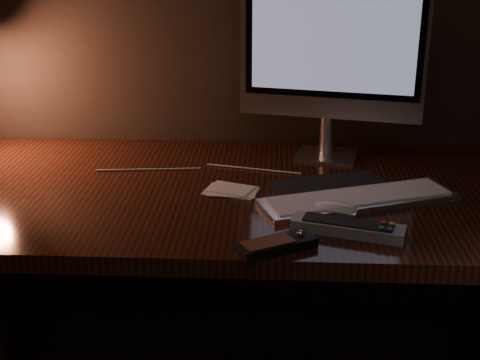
{
  "coord_description": "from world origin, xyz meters",
  "views": [
    {
      "loc": [
        0.07,
        0.36,
        1.33
      ],
      "look_at": [
        0.0,
        1.73,
        0.81
      ],
      "focal_mm": 50.0,
      "sensor_mm": 36.0,
      "label": 1
    }
  ],
  "objects_px": {
    "tv_remote": "(348,227)",
    "desk": "(243,224)",
    "media_remote": "(276,244)",
    "keyboard": "(359,199)",
    "mouse": "(336,209)",
    "monitor": "(332,46)"
  },
  "relations": [
    {
      "from": "tv_remote",
      "to": "keyboard",
      "type": "bearing_deg",
      "value": 92.57
    },
    {
      "from": "media_remote",
      "to": "tv_remote",
      "type": "height_order",
      "value": "same"
    },
    {
      "from": "desk",
      "to": "tv_remote",
      "type": "height_order",
      "value": "tv_remote"
    },
    {
      "from": "tv_remote",
      "to": "desk",
      "type": "bearing_deg",
      "value": 142.39
    },
    {
      "from": "tv_remote",
      "to": "monitor",
      "type": "bearing_deg",
      "value": 107.33
    },
    {
      "from": "desk",
      "to": "keyboard",
      "type": "bearing_deg",
      "value": -28.66
    },
    {
      "from": "keyboard",
      "to": "mouse",
      "type": "bearing_deg",
      "value": -151.64
    },
    {
      "from": "media_remote",
      "to": "tv_remote",
      "type": "bearing_deg",
      "value": -0.49
    },
    {
      "from": "desk",
      "to": "media_remote",
      "type": "xyz_separation_m",
      "value": [
        0.08,
        -0.4,
        0.14
      ]
    },
    {
      "from": "desk",
      "to": "tv_remote",
      "type": "xyz_separation_m",
      "value": [
        0.23,
        -0.31,
        0.14
      ]
    },
    {
      "from": "mouse",
      "to": "monitor",
      "type": "bearing_deg",
      "value": 107.3
    },
    {
      "from": "monitor",
      "to": "media_remote",
      "type": "height_order",
      "value": "monitor"
    },
    {
      "from": "mouse",
      "to": "tv_remote",
      "type": "relative_size",
      "value": 0.41
    },
    {
      "from": "desk",
      "to": "monitor",
      "type": "xyz_separation_m",
      "value": [
        0.22,
        0.17,
        0.43
      ]
    },
    {
      "from": "desk",
      "to": "media_remote",
      "type": "distance_m",
      "value": 0.43
    },
    {
      "from": "monitor",
      "to": "keyboard",
      "type": "distance_m",
      "value": 0.43
    },
    {
      "from": "desk",
      "to": "monitor",
      "type": "bearing_deg",
      "value": 37.72
    },
    {
      "from": "tv_remote",
      "to": "media_remote",
      "type": "bearing_deg",
      "value": -134.45
    },
    {
      "from": "mouse",
      "to": "keyboard",
      "type": "bearing_deg",
      "value": 67.79
    },
    {
      "from": "desk",
      "to": "keyboard",
      "type": "xyz_separation_m",
      "value": [
        0.27,
        -0.15,
        0.14
      ]
    },
    {
      "from": "desk",
      "to": "keyboard",
      "type": "relative_size",
      "value": 3.53
    },
    {
      "from": "mouse",
      "to": "media_remote",
      "type": "bearing_deg",
      "value": -106.86
    }
  ]
}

